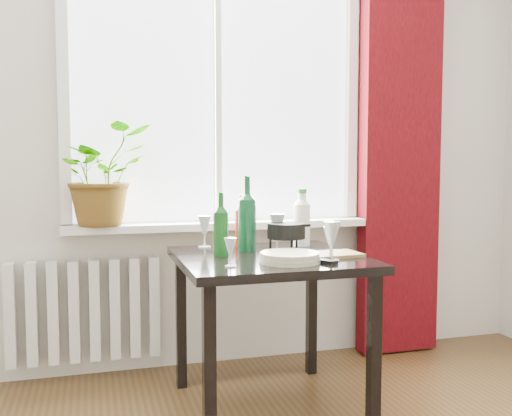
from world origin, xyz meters
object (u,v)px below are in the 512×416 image
object	(u,v)px
bottle_amber	(242,220)
wineglass_far_right	(330,243)
wineglass_back_center	(277,232)
wineglass_back_left	(205,231)
wineglass_front_left	(231,252)
wine_bottle_left	(221,224)
wine_bottle_right	(247,213)
fondue_pot	(286,238)
tv_remote	(321,261)
plate_stack	(290,257)
radiator	(84,310)
potted_plant	(102,175)
cutting_board	(330,254)
cleaning_bottle	(302,217)
wineglass_front_right	(332,241)
table	(269,274)

from	to	relation	value
bottle_amber	wineglass_far_right	size ratio (longest dim) A/B	1.82
wineglass_back_center	wineglass_back_left	bearing A→B (deg)	147.76
bottle_amber	wineglass_front_left	distance (m)	0.60
wine_bottle_left	wine_bottle_right	distance (m)	0.20
wineglass_back_center	fondue_pot	size ratio (longest dim) A/B	0.90
wineglass_front_left	fondue_pot	distance (m)	0.47
fondue_pot	tv_remote	world-z (taller)	fondue_pot
plate_stack	radiator	bearing A→B (deg)	136.34
radiator	wine_bottle_right	size ratio (longest dim) A/B	2.10
wineglass_far_right	tv_remote	distance (m)	0.12
potted_plant	tv_remote	xyz separation A→B (m)	(0.90, -0.84, -0.37)
wine_bottle_left	cutting_board	world-z (taller)	wine_bottle_left
cleaning_bottle	wineglass_front_right	size ratio (longest dim) A/B	1.70
radiator	wine_bottle_left	world-z (taller)	wine_bottle_left
wine_bottle_left	cleaning_bottle	xyz separation A→B (m)	(0.48, 0.20, 0.00)
wineglass_front_right	plate_stack	size ratio (longest dim) A/B	0.67
table	wine_bottle_left	distance (m)	0.33
table	wine_bottle_left	xyz separation A→B (m)	(-0.22, 0.06, 0.24)
table	cleaning_bottle	world-z (taller)	cleaning_bottle
bottle_amber	wineglass_front_right	xyz separation A→B (m)	(0.27, -0.54, -0.05)
wineglass_front_right	bottle_amber	bearing A→B (deg)	116.73
wine_bottle_right	bottle_amber	bearing A→B (deg)	86.37
wine_bottle_left	plate_stack	world-z (taller)	wine_bottle_left
tv_remote	cleaning_bottle	bearing A→B (deg)	48.61
wineglass_front_right	tv_remote	distance (m)	0.11
wineglass_far_right	bottle_amber	bearing A→B (deg)	119.18
wineglass_front_left	tv_remote	world-z (taller)	wineglass_front_left
wine_bottle_left	bottle_amber	bearing A→B (deg)	56.34
tv_remote	plate_stack	bearing A→B (deg)	130.53
wineglass_front_right	potted_plant	bearing A→B (deg)	140.08
potted_plant	wineglass_back_center	size ratio (longest dim) A/B	2.83
wineglass_front_right	wineglass_far_right	size ratio (longest dim) A/B	1.18
wine_bottle_right	fondue_pot	bearing A→B (deg)	-33.78
cutting_board	wine_bottle_left	bearing A→B (deg)	161.62
plate_stack	cutting_board	distance (m)	0.26
fondue_pot	wineglass_far_right	bearing A→B (deg)	-65.43
radiator	wine_bottle_left	size ratio (longest dim) A/B	2.66
cleaning_bottle	fondue_pot	size ratio (longest dim) A/B	1.44
bottle_amber	wine_bottle_left	bearing A→B (deg)	-123.66
wineglass_far_right	cleaning_bottle	bearing A→B (deg)	85.57
wine_bottle_right	wineglass_back_left	bearing A→B (deg)	138.87
fondue_pot	tv_remote	distance (m)	0.33
wine_bottle_right	wineglass_front_right	distance (m)	0.50
wineglass_far_right	wineglass_back_center	world-z (taller)	wineglass_back_center
tv_remote	wineglass_front_left	bearing A→B (deg)	149.15
radiator	fondue_pot	bearing A→B (deg)	-30.79
radiator	wineglass_front_left	distance (m)	1.15
wineglass_far_right	tv_remote	world-z (taller)	wineglass_far_right
tv_remote	wineglass_back_left	bearing A→B (deg)	94.63
wine_bottle_right	wineglass_back_left	xyz separation A→B (m)	(-0.18, 0.16, -0.11)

